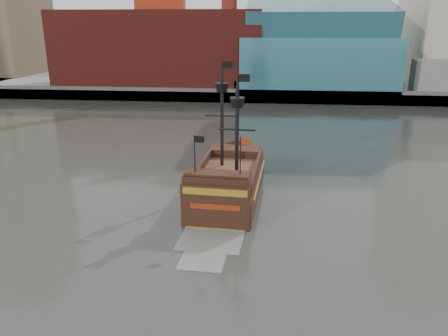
# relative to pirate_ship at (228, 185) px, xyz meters

# --- Properties ---
(ground) EXTENTS (400.00, 400.00, 0.00)m
(ground) POSITION_rel_pirate_ship_xyz_m (2.62, -14.63, -1.13)
(ground) COLOR #232622
(ground) RESTS_ON ground
(promenade_far) EXTENTS (220.00, 60.00, 2.00)m
(promenade_far) POSITION_rel_pirate_ship_xyz_m (2.62, 77.37, -0.13)
(promenade_far) COLOR slate
(promenade_far) RESTS_ON ground
(seawall) EXTENTS (220.00, 1.00, 2.60)m
(seawall) POSITION_rel_pirate_ship_xyz_m (2.62, 47.87, 0.17)
(seawall) COLOR #4C4C49
(seawall) RESTS_ON ground
(pirate_ship) EXTENTS (6.08, 16.88, 12.44)m
(pirate_ship) POSITION_rel_pirate_ship_xyz_m (0.00, 0.00, 0.00)
(pirate_ship) COLOR black
(pirate_ship) RESTS_ON ground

